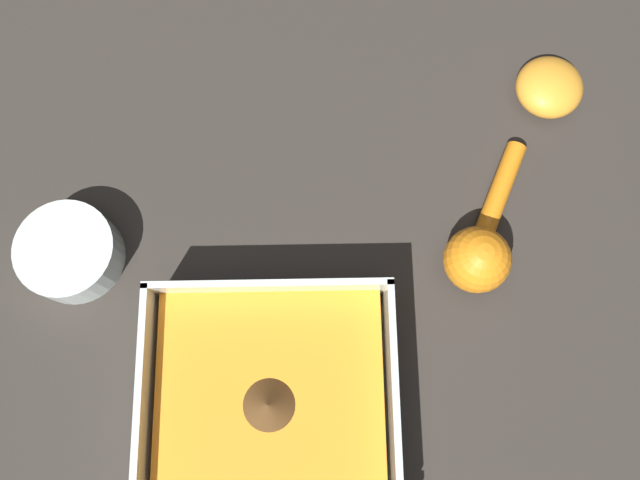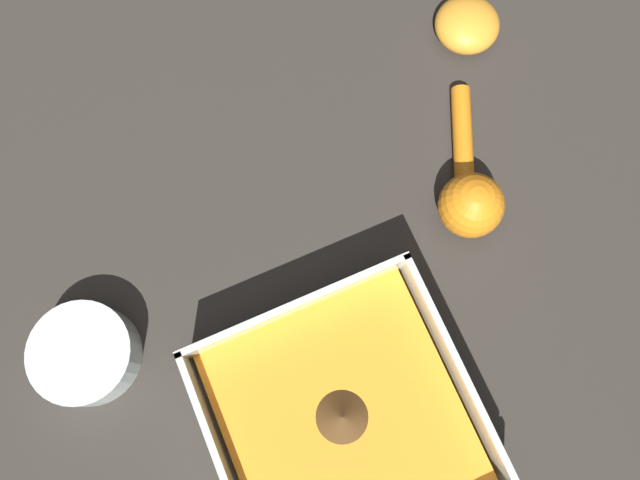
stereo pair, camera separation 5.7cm
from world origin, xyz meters
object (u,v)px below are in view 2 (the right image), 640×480
square_dish (343,421)px  spice_bowl (86,354)px  lemon_squeezer (470,195)px  lemon_half (467,25)px

square_dish → spice_bowl: bearing=-37.6°
spice_bowl → lemon_squeezer: 0.38m
spice_bowl → lemon_squeezer: lemon_squeezer is taller
square_dish → lemon_half: square_dish is taller
lemon_squeezer → lemon_half: bearing=177.6°
square_dish → lemon_half: 0.42m
spice_bowl → lemon_squeezer: (-0.38, 0.00, 0.01)m
lemon_squeezer → lemon_half: size_ratio=2.30×
square_dish → lemon_squeezer: size_ratio=1.39×
lemon_squeezer → lemon_half: lemon_squeezer is taller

